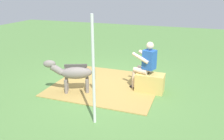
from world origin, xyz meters
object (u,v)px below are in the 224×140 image
(pony_standing, at_px, (73,73))
(tent_pole_left, at_px, (93,72))
(hay_bale, at_px, (150,83))
(person_seated, at_px, (145,64))

(pony_standing, relative_size, tent_pole_left, 0.56)
(pony_standing, bearing_deg, tent_pole_left, 134.09)
(hay_bale, distance_m, tent_pole_left, 2.29)
(person_seated, xyz_separation_m, pony_standing, (1.77, 0.81, -0.21))
(hay_bale, xyz_separation_m, tent_pole_left, (0.78, 1.96, 0.88))
(pony_standing, xyz_separation_m, tent_pole_left, (-1.15, 1.19, 0.56))
(hay_bale, bearing_deg, tent_pole_left, 68.29)
(tent_pole_left, bearing_deg, pony_standing, -45.91)
(person_seated, distance_m, pony_standing, 1.96)
(person_seated, bearing_deg, tent_pole_left, 72.75)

